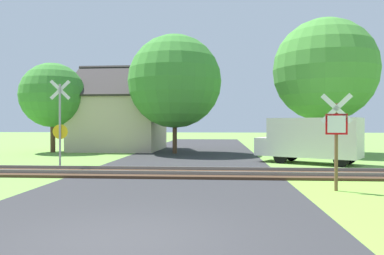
{
  "coord_description": "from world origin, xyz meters",
  "views": [
    {
      "loc": [
        1.61,
        -6.06,
        1.94
      ],
      "look_at": [
        0.5,
        9.24,
        1.8
      ],
      "focal_mm": 35.0,
      "sensor_mm": 36.0,
      "label": 1
    }
  ],
  "objects_px": {
    "tree_left": "(53,95)",
    "stop_sign_near": "(336,133)",
    "house": "(120,121)",
    "tree_center": "(175,81)",
    "mail_truck": "(311,138)",
    "crossing_sign_far": "(60,121)",
    "tree_right": "(325,70)"
  },
  "relations": [
    {
      "from": "stop_sign_near",
      "to": "tree_center",
      "type": "relative_size",
      "value": 0.36
    },
    {
      "from": "house",
      "to": "tree_center",
      "type": "distance_m",
      "value": 6.12
    },
    {
      "from": "tree_left",
      "to": "mail_truck",
      "type": "relative_size",
      "value": 1.19
    },
    {
      "from": "tree_left",
      "to": "tree_right",
      "type": "bearing_deg",
      "value": -0.87
    },
    {
      "from": "stop_sign_near",
      "to": "house",
      "type": "xyz_separation_m",
      "value": [
        -10.82,
        16.7,
        0.49
      ]
    },
    {
      "from": "house",
      "to": "crossing_sign_far",
      "type": "bearing_deg",
      "value": -86.46
    },
    {
      "from": "tree_center",
      "to": "house",
      "type": "bearing_deg",
      "value": 144.51
    },
    {
      "from": "tree_right",
      "to": "mail_truck",
      "type": "bearing_deg",
      "value": -111.14
    },
    {
      "from": "tree_right",
      "to": "mail_truck",
      "type": "height_order",
      "value": "tree_right"
    },
    {
      "from": "mail_truck",
      "to": "crossing_sign_far",
      "type": "bearing_deg",
      "value": 134.63
    },
    {
      "from": "crossing_sign_far",
      "to": "house",
      "type": "distance_m",
      "value": 11.93
    },
    {
      "from": "tree_center",
      "to": "mail_truck",
      "type": "relative_size",
      "value": 1.52
    },
    {
      "from": "stop_sign_near",
      "to": "house",
      "type": "height_order",
      "value": "house"
    },
    {
      "from": "stop_sign_near",
      "to": "tree_left",
      "type": "height_order",
      "value": "tree_left"
    },
    {
      "from": "stop_sign_near",
      "to": "tree_center",
      "type": "bearing_deg",
      "value": -52.63
    },
    {
      "from": "tree_center",
      "to": "stop_sign_near",
      "type": "bearing_deg",
      "value": -64.94
    },
    {
      "from": "stop_sign_near",
      "to": "tree_right",
      "type": "xyz_separation_m",
      "value": [
        3.44,
        13.66,
        3.75
      ]
    },
    {
      "from": "stop_sign_near",
      "to": "mail_truck",
      "type": "height_order",
      "value": "stop_sign_near"
    },
    {
      "from": "crossing_sign_far",
      "to": "tree_right",
      "type": "xyz_separation_m",
      "value": [
        13.74,
        8.87,
        3.35
      ]
    },
    {
      "from": "tree_center",
      "to": "tree_right",
      "type": "distance_m",
      "value": 9.76
    },
    {
      "from": "tree_right",
      "to": "mail_truck",
      "type": "distance_m",
      "value": 7.66
    },
    {
      "from": "stop_sign_near",
      "to": "mail_truck",
      "type": "distance_m",
      "value": 7.77
    },
    {
      "from": "house",
      "to": "tree_right",
      "type": "relative_size",
      "value": 0.79
    },
    {
      "from": "stop_sign_near",
      "to": "tree_left",
      "type": "xyz_separation_m",
      "value": [
        -14.82,
        13.94,
        2.26
      ]
    },
    {
      "from": "tree_left",
      "to": "stop_sign_near",
      "type": "bearing_deg",
      "value": -43.24
    },
    {
      "from": "house",
      "to": "tree_center",
      "type": "height_order",
      "value": "tree_center"
    },
    {
      "from": "stop_sign_near",
      "to": "crossing_sign_far",
      "type": "relative_size",
      "value": 0.73
    },
    {
      "from": "house",
      "to": "tree_left",
      "type": "height_order",
      "value": "house"
    },
    {
      "from": "tree_left",
      "to": "house",
      "type": "bearing_deg",
      "value": 34.61
    },
    {
      "from": "crossing_sign_far",
      "to": "tree_center",
      "type": "xyz_separation_m",
      "value": [
        4.0,
        8.69,
        2.68
      ]
    },
    {
      "from": "tree_left",
      "to": "tree_right",
      "type": "height_order",
      "value": "tree_right"
    },
    {
      "from": "tree_left",
      "to": "tree_center",
      "type": "height_order",
      "value": "tree_center"
    }
  ]
}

